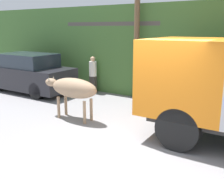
{
  "coord_description": "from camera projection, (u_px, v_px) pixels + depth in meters",
  "views": [
    {
      "loc": [
        2.41,
        -5.15,
        2.76
      ],
      "look_at": [
        -1.49,
        1.15,
        1.01
      ],
      "focal_mm": 42.0,
      "sensor_mm": 36.0,
      "label": 1
    }
  ],
  "objects": [
    {
      "name": "ground_plane",
      "position": [
        140.0,
        149.0,
        6.13
      ],
      "size": [
        60.0,
        60.0,
        0.0
      ],
      "primitive_type": "plane",
      "color": "gray"
    },
    {
      "name": "hillside_embankment",
      "position": [
        212.0,
        49.0,
        11.65
      ],
      "size": [
        32.0,
        6.05,
        3.66
      ],
      "color": "#426B33",
      "rests_on": "ground_plane"
    },
    {
      "name": "building_backdrop",
      "position": [
        125.0,
        55.0,
        12.13
      ],
      "size": [
        4.43,
        2.7,
        3.0
      ],
      "color": "#8CC69E",
      "rests_on": "ground_plane"
    },
    {
      "name": "brown_cow",
      "position": [
        73.0,
        88.0,
        7.92
      ],
      "size": [
        1.97,
        0.6,
        1.29
      ],
      "rotation": [
        0.0,
        0.0,
        0.17
      ],
      "color": "#9E7F60",
      "rests_on": "ground_plane"
    },
    {
      "name": "parked_suv",
      "position": [
        27.0,
        73.0,
        11.51
      ],
      "size": [
        4.38,
        1.71,
        1.68
      ],
      "rotation": [
        0.0,
        0.0,
        0.06
      ],
      "color": "#232328",
      "rests_on": "ground_plane"
    },
    {
      "name": "pedestrian_on_hill",
      "position": [
        93.0,
        73.0,
        11.26
      ],
      "size": [
        0.33,
        0.33,
        1.57
      ],
      "rotation": [
        0.0,
        0.0,
        3.13
      ],
      "color": "#38332D",
      "rests_on": "ground_plane"
    },
    {
      "name": "utility_pole",
      "position": [
        137.0,
        13.0,
        9.67
      ],
      "size": [
        0.9,
        0.2,
        6.34
      ],
      "color": "brown",
      "rests_on": "ground_plane"
    }
  ]
}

